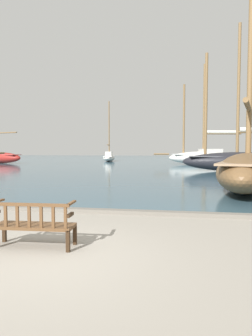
{
  "coord_description": "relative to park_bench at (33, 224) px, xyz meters",
  "views": [
    {
      "loc": [
        2.28,
        -4.95,
        1.95
      ],
      "look_at": [
        -0.26,
        10.0,
        1.0
      ],
      "focal_mm": 32.0,
      "sensor_mm": 36.0,
      "label": 1
    }
  ],
  "objects": [
    {
      "name": "quay_edge_kerb",
      "position": [
        0.51,
        3.34,
        -0.41
      ],
      "size": [
        40.0,
        0.3,
        0.12
      ],
      "primitive_type": "cube",
      "color": "slate",
      "rests_on": "ground"
    },
    {
      "name": "sailboat_mid_port",
      "position": [
        6.32,
        33.0,
        0.7
      ],
      "size": [
        10.99,
        4.34,
        12.31
      ],
      "color": "silver",
      "rests_on": "harbor_water"
    },
    {
      "name": "ground_plane",
      "position": [
        0.51,
        -0.51,
        -0.47
      ],
      "size": [
        160.0,
        160.0,
        0.0
      ],
      "primitive_type": "plane",
      "color": "gray"
    },
    {
      "name": "sailboat_distant_harbor",
      "position": [
        -7.64,
        40.21,
        0.29
      ],
      "size": [
        2.5,
        7.4,
        9.33
      ],
      "color": "silver",
      "rests_on": "harbor_water"
    },
    {
      "name": "sailboat_mid_starboard",
      "position": [
        8.07,
        20.98,
        0.7
      ],
      "size": [
        9.51,
        2.54,
        12.24
      ],
      "color": "black",
      "rests_on": "harbor_water"
    },
    {
      "name": "harbor_water",
      "position": [
        0.51,
        43.49,
        -0.43
      ],
      "size": [
        100.0,
        80.0,
        0.08
      ],
      "primitive_type": "cube",
      "color": "#385666",
      "rests_on": "ground"
    },
    {
      "name": "park_bench",
      "position": [
        0.0,
        0.0,
        0.0
      ],
      "size": [
        1.62,
        0.59,
        0.92
      ],
      "color": "#322113",
      "rests_on": "ground"
    },
    {
      "name": "sailboat_far_starboard",
      "position": [
        5.98,
        8.86,
        0.57
      ],
      "size": [
        4.68,
        10.01,
        11.17
      ],
      "color": "brown",
      "rests_on": "harbor_water"
    }
  ]
}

